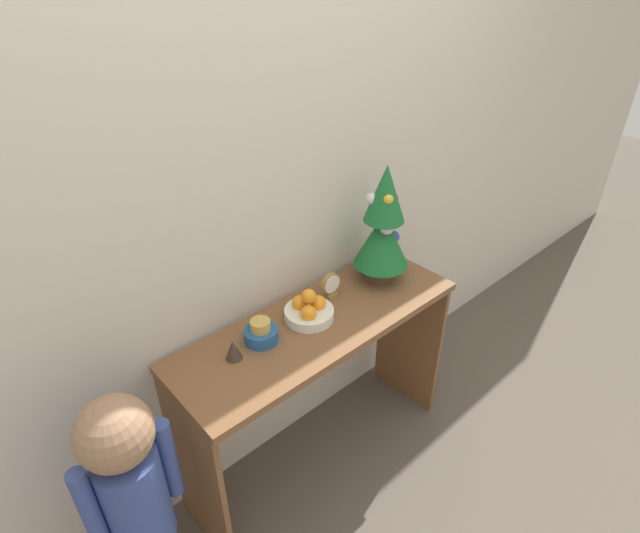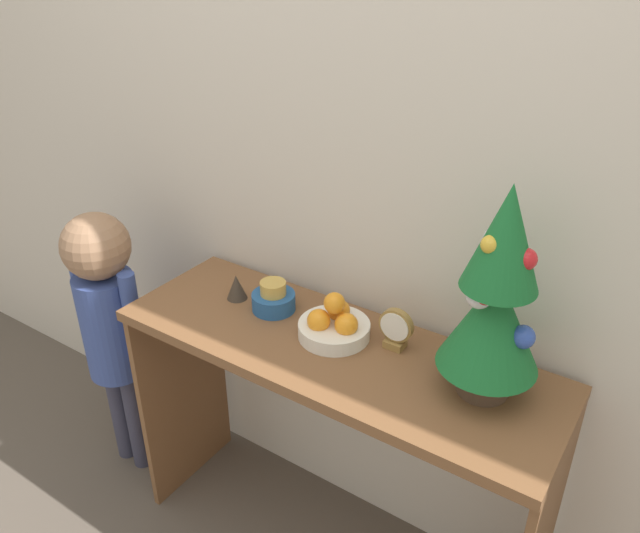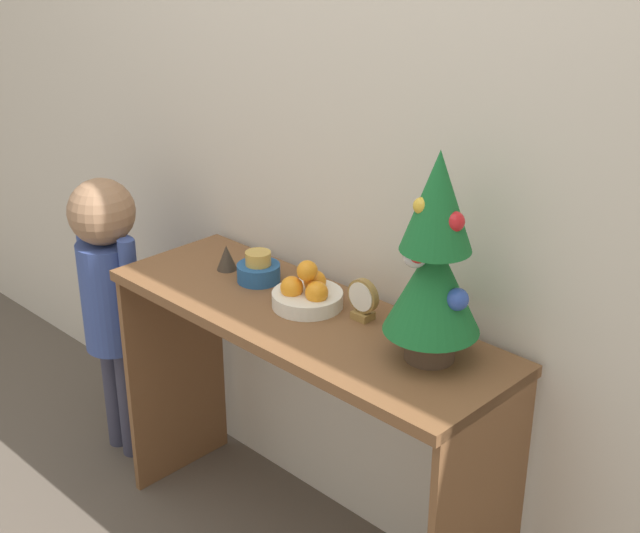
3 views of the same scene
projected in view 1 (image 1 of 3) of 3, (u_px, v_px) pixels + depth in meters
The scene contains 9 objects.
ground_plane at pixel (351, 483), 2.15m from camera, with size 12.00×12.00×0.00m, color brown.
back_wall at pixel (274, 183), 1.77m from camera, with size 7.00×0.05×2.50m, color beige.
console_table at pixel (320, 357), 1.96m from camera, with size 1.18×0.40×0.77m.
mini_tree at pixel (383, 225), 1.98m from camera, with size 0.23×0.23×0.51m.
fruit_bowl at pixel (309, 310), 1.86m from camera, with size 0.19×0.19×0.13m.
singing_bowl at pixel (261, 333), 1.75m from camera, with size 0.12×0.12×0.09m.
desk_clock at pixel (331, 286), 1.97m from camera, with size 0.09×0.04×0.11m.
figurine at pixel (233, 350), 1.67m from camera, with size 0.06×0.06×0.07m.
child_figure at pixel (132, 487), 1.44m from camera, with size 0.29×0.21×0.97m.
Camera 1 is at (-0.99, -0.89, 1.94)m, focal length 28.00 mm.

